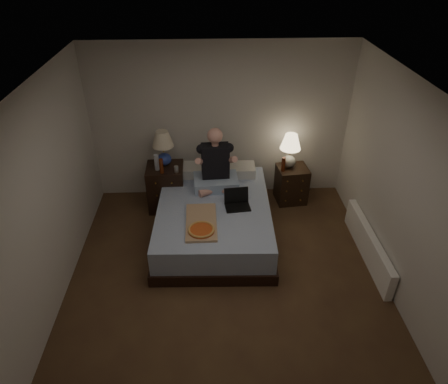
{
  "coord_description": "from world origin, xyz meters",
  "views": [
    {
      "loc": [
        -0.19,
        -3.51,
        3.75
      ],
      "look_at": [
        0.0,
        0.9,
        0.85
      ],
      "focal_mm": 32.0,
      "sensor_mm": 36.0,
      "label": 1
    }
  ],
  "objects_px": {
    "beer_bottle_left": "(161,166)",
    "radiator": "(368,245)",
    "water_bottle": "(157,162)",
    "laptop": "(238,200)",
    "lamp_left": "(163,148)",
    "bed": "(214,219)",
    "soda_can": "(176,169)",
    "lamp_right": "(290,151)",
    "beer_bottle_right": "(283,164)",
    "pizza_box": "(201,230)",
    "nightstand_right": "(291,184)",
    "person": "(216,160)",
    "nightstand_left": "(166,187)"
  },
  "relations": [
    {
      "from": "nightstand_right",
      "to": "laptop",
      "type": "bearing_deg",
      "value": -141.95
    },
    {
      "from": "beer_bottle_left",
      "to": "radiator",
      "type": "bearing_deg",
      "value": -22.14
    },
    {
      "from": "lamp_right",
      "to": "radiator",
      "type": "height_order",
      "value": "lamp_right"
    },
    {
      "from": "lamp_left",
      "to": "beer_bottle_left",
      "type": "height_order",
      "value": "lamp_left"
    },
    {
      "from": "lamp_left",
      "to": "lamp_right",
      "type": "distance_m",
      "value": 1.95
    },
    {
      "from": "beer_bottle_right",
      "to": "radiator",
      "type": "distance_m",
      "value": 1.73
    },
    {
      "from": "nightstand_left",
      "to": "laptop",
      "type": "distance_m",
      "value": 1.38
    },
    {
      "from": "beer_bottle_right",
      "to": "pizza_box",
      "type": "height_order",
      "value": "beer_bottle_right"
    },
    {
      "from": "lamp_left",
      "to": "lamp_right",
      "type": "bearing_deg",
      "value": 1.94
    },
    {
      "from": "bed",
      "to": "laptop",
      "type": "distance_m",
      "value": 0.51
    },
    {
      "from": "nightstand_right",
      "to": "lamp_right",
      "type": "distance_m",
      "value": 0.59
    },
    {
      "from": "water_bottle",
      "to": "beer_bottle_left",
      "type": "distance_m",
      "value": 0.13
    },
    {
      "from": "bed",
      "to": "laptop",
      "type": "bearing_deg",
      "value": -15.09
    },
    {
      "from": "water_bottle",
      "to": "laptop",
      "type": "relative_size",
      "value": 0.74
    },
    {
      "from": "bed",
      "to": "pizza_box",
      "type": "xyz_separation_m",
      "value": [
        -0.17,
        -0.63,
        0.3
      ]
    },
    {
      "from": "bed",
      "to": "beer_bottle_right",
      "type": "relative_size",
      "value": 9.08
    },
    {
      "from": "water_bottle",
      "to": "nightstand_left",
      "type": "bearing_deg",
      "value": 37.38
    },
    {
      "from": "soda_can",
      "to": "person",
      "type": "xyz_separation_m",
      "value": [
        0.58,
        -0.11,
        0.21
      ]
    },
    {
      "from": "radiator",
      "to": "lamp_right",
      "type": "bearing_deg",
      "value": 120.4
    },
    {
      "from": "bed",
      "to": "beer_bottle_left",
      "type": "height_order",
      "value": "beer_bottle_left"
    },
    {
      "from": "lamp_left",
      "to": "beer_bottle_right",
      "type": "relative_size",
      "value": 2.43
    },
    {
      "from": "beer_bottle_left",
      "to": "laptop",
      "type": "bearing_deg",
      "value": -30.89
    },
    {
      "from": "water_bottle",
      "to": "laptop",
      "type": "height_order",
      "value": "water_bottle"
    },
    {
      "from": "beer_bottle_left",
      "to": "pizza_box",
      "type": "bearing_deg",
      "value": -63.69
    },
    {
      "from": "lamp_right",
      "to": "beer_bottle_left",
      "type": "bearing_deg",
      "value": -170.9
    },
    {
      "from": "soda_can",
      "to": "pizza_box",
      "type": "xyz_separation_m",
      "value": [
        0.37,
        -1.19,
        -0.22
      ]
    },
    {
      "from": "nightstand_right",
      "to": "pizza_box",
      "type": "bearing_deg",
      "value": -140.98
    },
    {
      "from": "bed",
      "to": "radiator",
      "type": "xyz_separation_m",
      "value": [
        2.07,
        -0.6,
        -0.06
      ]
    },
    {
      "from": "lamp_left",
      "to": "pizza_box",
      "type": "bearing_deg",
      "value": -68.54
    },
    {
      "from": "soda_can",
      "to": "laptop",
      "type": "height_order",
      "value": "soda_can"
    },
    {
      "from": "lamp_right",
      "to": "bed",
      "type": "bearing_deg",
      "value": -144.4
    },
    {
      "from": "nightstand_right",
      "to": "lamp_right",
      "type": "bearing_deg",
      "value": 138.72
    },
    {
      "from": "lamp_left",
      "to": "beer_bottle_right",
      "type": "xyz_separation_m",
      "value": [
        1.83,
        -0.06,
        -0.29
      ]
    },
    {
      "from": "beer_bottle_right",
      "to": "lamp_right",
      "type": "bearing_deg",
      "value": 48.68
    },
    {
      "from": "bed",
      "to": "soda_can",
      "type": "relative_size",
      "value": 20.89
    },
    {
      "from": "beer_bottle_left",
      "to": "person",
      "type": "height_order",
      "value": "person"
    },
    {
      "from": "laptop",
      "to": "lamp_right",
      "type": "bearing_deg",
      "value": 41.61
    },
    {
      "from": "laptop",
      "to": "radiator",
      "type": "relative_size",
      "value": 0.21
    },
    {
      "from": "bed",
      "to": "lamp_right",
      "type": "relative_size",
      "value": 3.73
    },
    {
      "from": "water_bottle",
      "to": "beer_bottle_right",
      "type": "height_order",
      "value": "water_bottle"
    },
    {
      "from": "person",
      "to": "lamp_right",
      "type": "bearing_deg",
      "value": 16.38
    },
    {
      "from": "lamp_left",
      "to": "water_bottle",
      "type": "xyz_separation_m",
      "value": [
        -0.1,
        -0.15,
        -0.15
      ]
    },
    {
      "from": "lamp_left",
      "to": "soda_can",
      "type": "relative_size",
      "value": 5.6
    },
    {
      "from": "lamp_left",
      "to": "bed",
      "type": "bearing_deg",
      "value": -47.42
    },
    {
      "from": "person",
      "to": "beer_bottle_right",
      "type": "bearing_deg",
      "value": 12.19
    },
    {
      "from": "nightstand_right",
      "to": "soda_can",
      "type": "distance_m",
      "value": 1.9
    },
    {
      "from": "lamp_right",
      "to": "water_bottle",
      "type": "bearing_deg",
      "value": -173.95
    },
    {
      "from": "lamp_left",
      "to": "radiator",
      "type": "relative_size",
      "value": 0.35
    },
    {
      "from": "nightstand_right",
      "to": "radiator",
      "type": "xyz_separation_m",
      "value": [
        0.79,
        -1.42,
        -0.1
      ]
    },
    {
      "from": "person",
      "to": "pizza_box",
      "type": "distance_m",
      "value": 1.18
    }
  ]
}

